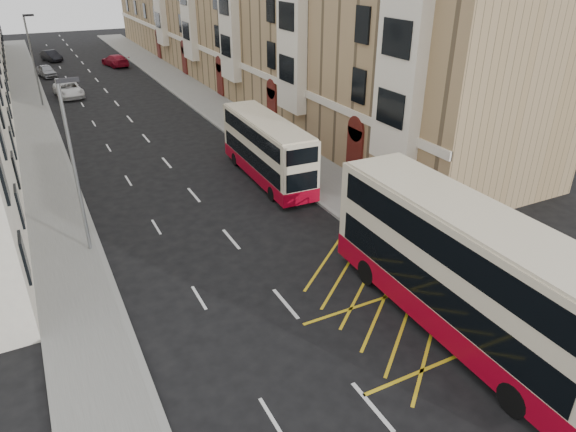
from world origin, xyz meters
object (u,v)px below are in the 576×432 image
pedestrian_near (557,341)px  pedestrian_far (447,247)px  double_decker_front (463,272)px  pedestrian_mid (468,245)px  white_van (68,90)px  street_lamp_far (33,56)px  car_dark (51,56)px  double_decker_rear (267,149)px  car_red (115,60)px  bus_shelter (530,260)px  street_lamp_near (74,160)px  car_silver (47,71)px

pedestrian_near → pedestrian_far: size_ratio=1.06×
double_decker_front → pedestrian_mid: size_ratio=7.12×
pedestrian_near → double_decker_front: bearing=-76.6°
pedestrian_near → white_van: bearing=-93.3°
street_lamp_far → car_dark: bearing=83.5°
double_decker_rear → car_dark: (-8.39, 50.94, -1.29)m
street_lamp_far → car_red: size_ratio=1.57×
bus_shelter → street_lamp_far: (-14.69, 42.39, 2.50)m
double_decker_rear → car_dark: double_decker_rear is taller
street_lamp_far → pedestrian_mid: bearing=-69.0°
double_decker_front → pedestrian_near: bearing=-60.2°
double_decker_front → car_red: 59.74m
pedestrian_mid → white_van: pedestrian_mid is taller
pedestrian_mid → car_dark: 65.35m
street_lamp_near → car_silver: bearing=88.1°
double_decker_rear → white_van: (-8.62, 28.64, -1.26)m
bus_shelter → pedestrian_mid: (0.33, 3.33, -1.12)m
double_decker_front → double_decker_rear: (-0.09, 16.44, -0.52)m
white_van → car_red: bearing=60.4°
car_red → double_decker_rear: bearing=79.3°
pedestrian_mid → double_decker_front: bearing=-158.3°
street_lamp_near → double_decker_rear: (11.26, 4.21, -2.65)m
car_silver → pedestrian_mid: bearing=-85.5°
pedestrian_mid → car_dark: (-12.16, 64.21, -0.32)m
double_decker_rear → car_dark: size_ratio=2.32×
street_lamp_near → pedestrian_far: bearing=-31.6°
white_van → car_silver: bearing=92.5°
pedestrian_near → car_dark: (-10.13, 70.37, -0.27)m
white_van → pedestrian_far: bearing=-77.8°
bus_shelter → street_lamp_near: (-14.69, 12.39, 2.50)m
car_dark → pedestrian_mid: bearing=-96.5°
street_lamp_far → pedestrian_far: (14.13, -38.69, -3.71)m
double_decker_front → pedestrian_mid: (3.68, 3.17, -1.48)m
double_decker_front → street_lamp_far: bearing=106.0°
street_lamp_near → bus_shelter: bearing=-40.1°
pedestrian_near → car_red: (-3.10, 62.68, -0.23)m
street_lamp_near → car_dark: 55.36m
street_lamp_far → car_dark: size_ratio=1.89×
pedestrian_mid → car_silver: size_ratio=0.43×
pedestrian_mid → car_silver: bearing=85.1°
street_lamp_far → street_lamp_near: bearing=-90.0°
bus_shelter → car_dark: 68.58m
car_red → double_decker_front: bearing=78.9°
double_decker_front → car_dark: 67.93m
bus_shelter → car_silver: 58.33m
pedestrian_mid → white_van: size_ratio=0.34×
bus_shelter → double_decker_front: double_decker_front is taller
double_decker_front → white_van: bearing=101.9°
pedestrian_far → double_decker_rear: bearing=-37.6°
car_dark → bus_shelter: bearing=-97.3°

